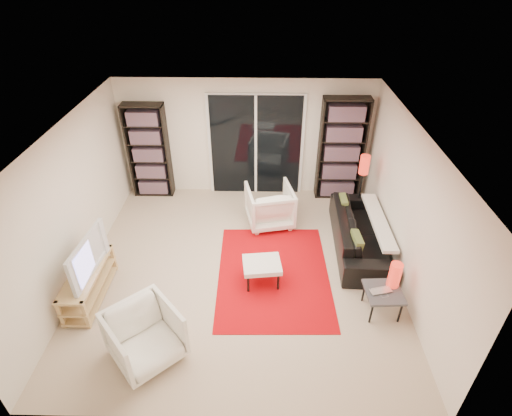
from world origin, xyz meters
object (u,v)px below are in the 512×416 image
object	(u,v)px
bookshelf_right	(341,150)
side_table	(384,293)
sofa	(360,232)
tv_stand	(89,283)
floor_lamp	(363,172)
bookshelf_left	(149,151)
armchair_back	(270,206)
armchair_front	(145,336)
ottoman	(262,265)

from	to	relation	value
bookshelf_right	side_table	size ratio (longest dim) A/B	3.91
sofa	side_table	world-z (taller)	sofa
tv_stand	floor_lamp	size ratio (longest dim) A/B	0.96
bookshelf_right	bookshelf_left	bearing A→B (deg)	180.00
armchair_back	floor_lamp	bearing A→B (deg)	175.59
tv_stand	armchair_front	world-z (taller)	armchair_front
armchair_back	side_table	bearing A→B (deg)	113.99
side_table	floor_lamp	bearing A→B (deg)	87.50
bookshelf_left	armchair_back	bearing A→B (deg)	-22.91
armchair_front	ottoman	size ratio (longest dim) A/B	1.31
bookshelf_right	armchair_front	distance (m)	5.06
armchair_back	ottoman	xyz separation A→B (m)	(-0.13, -1.61, -0.04)
sofa	armchair_front	distance (m)	3.89
side_table	tv_stand	bearing A→B (deg)	177.30
tv_stand	side_table	bearing A→B (deg)	-2.70
armchair_front	tv_stand	bearing A→B (deg)	95.89
bookshelf_right	floor_lamp	xyz separation A→B (m)	(0.28, -0.79, -0.05)
armchair_back	floor_lamp	distance (m)	1.82
bookshelf_left	bookshelf_right	xyz separation A→B (m)	(3.85, -0.00, 0.07)
side_table	sofa	bearing A→B (deg)	91.26
bookshelf_left	sofa	bearing A→B (deg)	-23.38
bookshelf_left	tv_stand	world-z (taller)	bookshelf_left
sofa	bookshelf_right	bearing A→B (deg)	7.10
bookshelf_left	ottoman	size ratio (longest dim) A/B	3.10
armchair_back	bookshelf_left	bearing A→B (deg)	-35.22
tv_stand	floor_lamp	distance (m)	4.97
bookshelf_right	ottoman	world-z (taller)	bookshelf_right
bookshelf_left	bookshelf_right	world-z (taller)	bookshelf_right
bookshelf_right	floor_lamp	size ratio (longest dim) A/B	1.60
bookshelf_right	floor_lamp	distance (m)	0.84
armchair_front	sofa	bearing A→B (deg)	-5.62
tv_stand	ottoman	xyz separation A→B (m)	(2.57, 0.35, 0.08)
sofa	armchair_back	world-z (taller)	armchair_back
tv_stand	armchair_back	bearing A→B (deg)	36.11
bookshelf_left	floor_lamp	world-z (taller)	bookshelf_left
bookshelf_right	ottoman	size ratio (longest dim) A/B	3.34
sofa	tv_stand	bearing A→B (deg)	108.90
tv_stand	sofa	xyz separation A→B (m)	(4.26, 1.27, 0.05)
bookshelf_right	floor_lamp	bearing A→B (deg)	-70.41
ottoman	floor_lamp	bearing A→B (deg)	45.34
bookshelf_left	ottoman	world-z (taller)	bookshelf_left
ottoman	side_table	xyz separation A→B (m)	(1.72, -0.56, 0.01)
armchair_back	ottoman	size ratio (longest dim) A/B	1.34
sofa	armchair_back	xyz separation A→B (m)	(-1.56, 0.70, 0.07)
bookshelf_left	bookshelf_right	distance (m)	3.85
bookshelf_right	armchair_front	bearing A→B (deg)	-126.78
bookshelf_right	tv_stand	world-z (taller)	bookshelf_right
tv_stand	sofa	bearing A→B (deg)	16.58
bookshelf_left	sofa	xyz separation A→B (m)	(3.99, -1.73, -0.66)
ottoman	tv_stand	bearing A→B (deg)	-172.16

